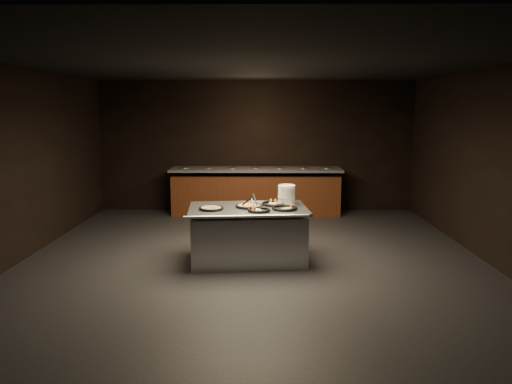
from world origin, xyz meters
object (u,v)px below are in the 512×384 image
at_px(serving_counter, 248,236).
at_px(plate_stack, 287,195).
at_px(pan_veggie_whole, 211,208).
at_px(pan_cheese_whole, 249,206).

relative_size(serving_counter, plate_stack, 6.25).
bearing_deg(plate_stack, pan_veggie_whole, -158.96).
xyz_separation_m(pan_veggie_whole, pan_cheese_whole, (0.54, 0.19, 0.00)).
bearing_deg(plate_stack, pan_cheese_whole, -157.68).
bearing_deg(serving_counter, plate_stack, 18.15).
xyz_separation_m(serving_counter, pan_veggie_whole, (-0.53, -0.18, 0.45)).
xyz_separation_m(plate_stack, pan_veggie_whole, (-1.11, -0.43, -0.13)).
relative_size(plate_stack, pan_veggie_whole, 0.82).
bearing_deg(plate_stack, serving_counter, -156.86).
distance_m(serving_counter, plate_stack, 0.86).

